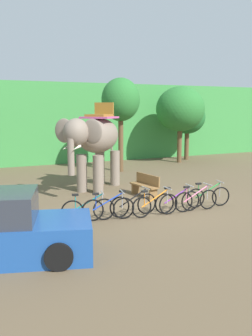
% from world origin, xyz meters
% --- Properties ---
extents(ground_plane, '(80.00, 80.00, 0.00)m').
position_xyz_m(ground_plane, '(0.00, 0.00, 0.00)').
color(ground_plane, brown).
extents(foliage_hedge, '(36.00, 6.00, 5.15)m').
position_xyz_m(foliage_hedge, '(0.00, 14.50, 2.58)').
color(foliage_hedge, '#3D8E42').
rests_on(foliage_hedge, ground).
extents(tree_left, '(2.12, 2.12, 5.18)m').
position_xyz_m(tree_left, '(1.71, 7.36, 3.94)').
color(tree_left, brown).
rests_on(tree_left, ground).
extents(tree_far_left, '(3.13, 3.13, 4.92)m').
position_xyz_m(tree_far_left, '(6.65, 8.98, 3.47)').
color(tree_far_left, brown).
rests_on(tree_far_left, ground).
extents(tree_center, '(2.43, 2.43, 4.03)m').
position_xyz_m(tree_center, '(7.87, 9.95, 2.89)').
color(tree_center, brown).
rests_on(tree_center, ground).
extents(elephant, '(3.72, 3.63, 3.78)m').
position_xyz_m(elephant, '(-1.24, 3.46, 2.20)').
color(elephant, gray).
rests_on(elephant, ground).
extents(bike_teal, '(1.68, 0.55, 0.92)m').
position_xyz_m(bike_teal, '(-3.06, -0.76, 0.39)').
color(bike_teal, black).
rests_on(bike_teal, ground).
extents(bike_blue, '(1.69, 0.53, 0.92)m').
position_xyz_m(bike_blue, '(-2.44, -0.91, 0.39)').
color(bike_blue, black).
rests_on(bike_blue, ground).
extents(bike_black, '(1.71, 0.52, 0.92)m').
position_xyz_m(bike_black, '(-1.51, -0.82, 0.39)').
color(bike_black, black).
rests_on(bike_black, ground).
extents(bike_orange, '(1.71, 0.52, 0.92)m').
position_xyz_m(bike_orange, '(-0.87, -1.16, 0.39)').
color(bike_orange, black).
rests_on(bike_orange, ground).
extents(bike_purple, '(1.71, 0.52, 0.92)m').
position_xyz_m(bike_purple, '(0.05, -1.08, 0.39)').
color(bike_purple, black).
rests_on(bike_purple, ground).
extents(bike_pink, '(1.71, 0.52, 0.92)m').
position_xyz_m(bike_pink, '(0.74, -1.19, 0.39)').
color(bike_pink, black).
rests_on(bike_pink, ground).
extents(bike_green, '(1.69, 0.52, 0.92)m').
position_xyz_m(bike_green, '(1.43, -0.95, 0.39)').
color(bike_green, black).
rests_on(bike_green, ground).
extents(wooden_bench, '(0.63, 1.54, 0.89)m').
position_xyz_m(wooden_bench, '(0.16, 1.47, 0.48)').
color(wooden_bench, brown).
rests_on(wooden_bench, ground).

